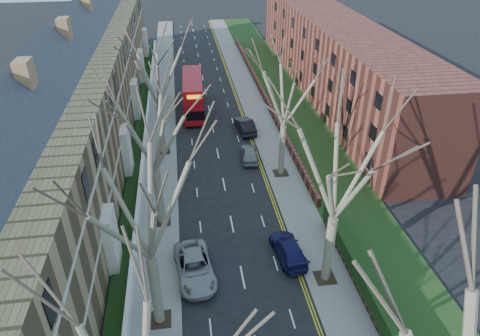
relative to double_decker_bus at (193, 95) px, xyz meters
name	(u,v)px	position (x,y,z in m)	size (l,w,h in m)	color
pavement_left	(162,111)	(-4.05, 0.56, -2.09)	(3.00, 102.00, 0.12)	slate
pavement_right	(254,106)	(7.95, 0.56, -2.09)	(3.00, 102.00, 0.12)	slate
terrace_left	(82,97)	(-11.69, -7.44, 3.38)	(9.70, 78.00, 13.60)	#94764B
flats_right	(332,56)	(19.42, 4.56, 2.83)	(13.97, 54.00, 10.00)	brown
front_wall_left	(146,136)	(-5.70, -7.44, -1.53)	(0.30, 78.00, 1.00)	white
grass_verge_right	(288,103)	(12.45, 0.56, -2.00)	(6.00, 102.00, 0.06)	#1B3714
tree_left_mid	(142,197)	(-3.75, -32.44, 7.40)	(10.50, 10.50, 14.71)	#665F49
tree_left_far	(150,121)	(-3.75, -22.44, 7.09)	(10.15, 10.15, 14.22)	#665F49
tree_left_dist	(154,65)	(-3.75, -10.44, 7.40)	(10.50, 10.50, 14.71)	#665F49
tree_right_mid	(342,162)	(7.65, -30.44, 7.40)	(10.50, 10.50, 14.71)	#665F49
tree_right_far	(286,84)	(7.65, -16.44, 7.09)	(10.15, 10.15, 14.22)	#665F49
double_decker_bus	(193,95)	(0.00, 0.00, 0.00)	(2.91, 10.52, 4.39)	#A80C15
car_left_far	(195,267)	(-1.35, -28.78, -1.40)	(2.51, 5.45, 1.51)	#949599
car_right_near	(288,249)	(5.62, -27.82, -1.48)	(1.89, 4.64, 1.35)	#17154C
car_right_mid	(249,153)	(5.08, -13.15, -1.45)	(1.66, 4.12, 1.40)	gray
car_right_far	(245,125)	(5.62, -6.67, -1.38)	(1.64, 4.71, 1.55)	black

